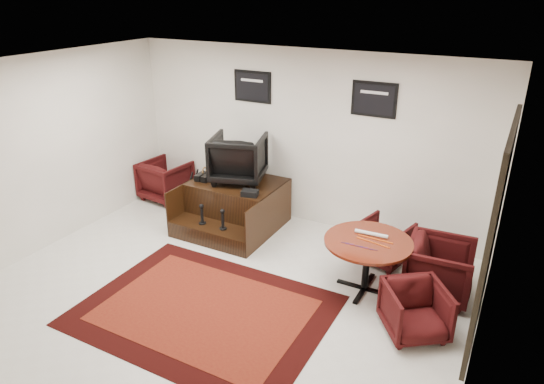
{
  "coord_description": "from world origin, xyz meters",
  "views": [
    {
      "loc": [
        3.04,
        -4.24,
        3.65
      ],
      "look_at": [
        0.3,
        0.9,
        1.15
      ],
      "focal_mm": 32.0,
      "sensor_mm": 36.0,
      "label": 1
    }
  ],
  "objects_px": {
    "meeting_table": "(368,247)",
    "table_chair_window": "(440,266)",
    "armchair_side": "(166,178)",
    "table_chair_back": "(384,240)",
    "table_chair_corner": "(416,308)",
    "shine_podium": "(235,206)",
    "shine_chair": "(238,156)"
  },
  "relations": [
    {
      "from": "shine_podium",
      "to": "shine_chair",
      "type": "height_order",
      "value": "shine_chair"
    },
    {
      "from": "table_chair_window",
      "to": "table_chair_corner",
      "type": "relative_size",
      "value": 1.21
    },
    {
      "from": "shine_chair",
      "to": "table_chair_corner",
      "type": "xyz_separation_m",
      "value": [
        3.21,
        -1.49,
        -0.82
      ]
    },
    {
      "from": "shine_podium",
      "to": "table_chair_back",
      "type": "bearing_deg",
      "value": 1.02
    },
    {
      "from": "shine_podium",
      "to": "table_chair_window",
      "type": "distance_m",
      "value": 3.33
    },
    {
      "from": "armchair_side",
      "to": "meeting_table",
      "type": "bearing_deg",
      "value": 170.94
    },
    {
      "from": "shine_chair",
      "to": "table_chair_corner",
      "type": "height_order",
      "value": "shine_chair"
    },
    {
      "from": "shine_podium",
      "to": "table_chair_corner",
      "type": "bearing_deg",
      "value": -22.64
    },
    {
      "from": "shine_podium",
      "to": "armchair_side",
      "type": "relative_size",
      "value": 1.86
    },
    {
      "from": "shine_chair",
      "to": "meeting_table",
      "type": "distance_m",
      "value": 2.68
    },
    {
      "from": "meeting_table",
      "to": "table_chair_window",
      "type": "distance_m",
      "value": 0.94
    },
    {
      "from": "meeting_table",
      "to": "table_chair_corner",
      "type": "xyz_separation_m",
      "value": [
        0.75,
        -0.56,
        -0.3
      ]
    },
    {
      "from": "meeting_table",
      "to": "table_chair_corner",
      "type": "relative_size",
      "value": 1.66
    },
    {
      "from": "table_chair_back",
      "to": "table_chair_corner",
      "type": "height_order",
      "value": "table_chair_back"
    },
    {
      "from": "armchair_side",
      "to": "table_chair_corner",
      "type": "bearing_deg",
      "value": 167.06
    },
    {
      "from": "shine_podium",
      "to": "table_chair_back",
      "type": "height_order",
      "value": "shine_podium"
    },
    {
      "from": "table_chair_window",
      "to": "table_chair_corner",
      "type": "bearing_deg",
      "value": 170.98
    },
    {
      "from": "table_chair_back",
      "to": "table_chair_corner",
      "type": "distance_m",
      "value": 1.57
    },
    {
      "from": "shine_podium",
      "to": "table_chair_corner",
      "type": "distance_m",
      "value": 3.48
    },
    {
      "from": "meeting_table",
      "to": "table_chair_back",
      "type": "distance_m",
      "value": 0.87
    },
    {
      "from": "shine_podium",
      "to": "armchair_side",
      "type": "distance_m",
      "value": 1.73
    },
    {
      "from": "shine_podium",
      "to": "table_chair_window",
      "type": "xyz_separation_m",
      "value": [
        3.3,
        -0.43,
        0.06
      ]
    },
    {
      "from": "shine_podium",
      "to": "meeting_table",
      "type": "xyz_separation_m",
      "value": [
        2.46,
        -0.78,
        0.29
      ]
    },
    {
      "from": "shine_chair",
      "to": "meeting_table",
      "type": "bearing_deg",
      "value": 142.46
    },
    {
      "from": "armchair_side",
      "to": "table_chair_back",
      "type": "height_order",
      "value": "armchair_side"
    },
    {
      "from": "meeting_table",
      "to": "table_chair_window",
      "type": "relative_size",
      "value": 1.36
    },
    {
      "from": "table_chair_window",
      "to": "table_chair_corner",
      "type": "height_order",
      "value": "table_chair_window"
    },
    {
      "from": "table_chair_back",
      "to": "table_chair_window",
      "type": "relative_size",
      "value": 0.83
    },
    {
      "from": "armchair_side",
      "to": "meeting_table",
      "type": "xyz_separation_m",
      "value": [
        4.15,
        -1.11,
        0.24
      ]
    },
    {
      "from": "shine_chair",
      "to": "table_chair_window",
      "type": "xyz_separation_m",
      "value": [
        3.3,
        -0.58,
        -0.75
      ]
    },
    {
      "from": "table_chair_back",
      "to": "table_chair_window",
      "type": "distance_m",
      "value": 0.97
    },
    {
      "from": "table_chair_back",
      "to": "table_chair_window",
      "type": "xyz_separation_m",
      "value": [
        0.84,
        -0.48,
        0.07
      ]
    }
  ]
}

